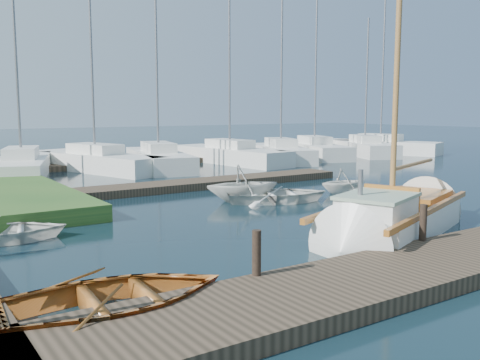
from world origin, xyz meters
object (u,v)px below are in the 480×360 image
tender_b (243,181)px  marina_boat_3 (230,153)px  sailboat (396,220)px  marina_boat_1 (95,160)px  tender_c (277,192)px  marina_boat_5 (314,149)px  mooring_post_2 (423,222)px  dinghy (109,293)px  tender_d (344,179)px  marina_boat_0 (22,165)px  mooring_post_1 (257,253)px  marina_boat_6 (365,147)px  marina_boat_2 (159,158)px  marina_boat_7 (380,145)px  marina_boat_4 (281,152)px

tender_b → marina_boat_3: size_ratio=0.23×
sailboat → marina_boat_1: (-1.78, 18.02, 0.21)m
tender_b → tender_c: 1.23m
marina_boat_5 → mooring_post_2: bearing=163.4°
marina_boat_1 → tender_c: bearing=172.2°
dinghy → tender_c: (8.44, 6.72, -0.04)m
tender_d → marina_boat_0: (-9.10, 11.92, 0.04)m
tender_c → marina_boat_3: 13.49m
dinghy → tender_c: dinghy is taller
mooring_post_2 → tender_b: (0.51, 7.82, -0.01)m
mooring_post_1 → marina_boat_6: bearing=39.5°
marina_boat_0 → marina_boat_2: bearing=-73.7°
marina_boat_0 → marina_boat_3: bearing=-72.2°
mooring_post_2 → tender_d: size_ratio=0.40×
tender_b → marina_boat_7: bearing=-47.9°
marina_boat_4 → marina_boat_1: bearing=105.9°
sailboat → marina_boat_1: 18.11m
marina_boat_1 → marina_boat_7: marina_boat_7 is taller
marina_boat_6 → mooring_post_1: bearing=153.9°
sailboat → marina_boat_7: 25.89m
mooring_post_2 → tender_b: tender_b is taller
dinghy → marina_boat_0: 18.98m
sailboat → marina_boat_6: (16.84, 16.87, 0.22)m
marina_boat_4 → marina_boat_7: 9.60m
dinghy → marina_boat_5: size_ratio=0.36×
tender_b → tender_d: bearing=-86.5°
tender_d → marina_boat_2: bearing=15.7°
tender_d → marina_boat_6: bearing=-44.0°
marina_boat_7 → sailboat: bearing=111.3°
dinghy → marina_boat_3: size_ratio=0.34×
sailboat → marina_boat_1: bearing=75.1°
dinghy → sailboat: bearing=-76.7°
dinghy → marina_boat_2: size_ratio=0.36×
tender_c → marina_boat_1: bearing=33.4°
marina_boat_3 → marina_boat_4: bearing=-107.3°
mooring_post_2 → dinghy: bearing=177.6°
tender_c → sailboat: bearing=-159.2°
marina_boat_1 → marina_boat_5: bearing=-108.2°
sailboat → marina_boat_4: size_ratio=0.85×
tender_d → marina_boat_5: size_ratio=0.19×
sailboat → marina_boat_6: 23.84m
tender_b → marina_boat_5: bearing=-37.3°
dinghy → mooring_post_1: bearing=-92.8°
marina_boat_3 → marina_boat_6: marina_boat_3 is taller
marina_boat_4 → marina_boat_3: bearing=101.1°
marina_boat_4 → marina_boat_5: 3.59m
mooring_post_1 → marina_boat_7: 31.22m
mooring_post_2 → marina_boat_1: 19.68m
marina_boat_4 → dinghy: bearing=157.6°
dinghy → marina_boat_5: (21.13, 19.09, 0.17)m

